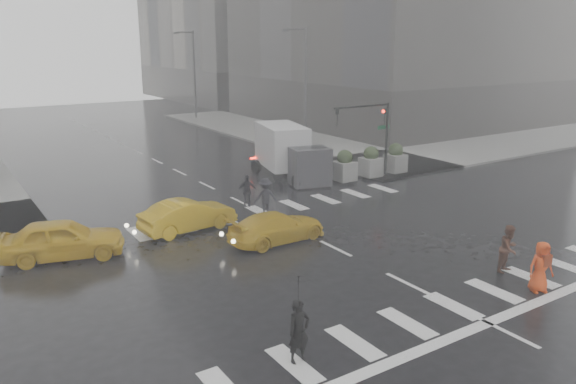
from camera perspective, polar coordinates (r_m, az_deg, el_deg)
ground at (r=22.61m, az=4.85°, el=-5.73°), size 120.00×120.00×0.00m
sidewalk_ne at (r=47.83m, az=10.48°, el=5.34°), size 35.00×35.00×0.15m
road_markings at (r=22.61m, az=4.85°, el=-5.72°), size 18.00×48.00×0.01m
traffic_signal_pole at (r=33.41m, az=8.78°, el=6.69°), size 4.45×0.42×4.50m
street_lamp_near at (r=42.19m, az=1.61°, el=10.97°), size 2.15×0.22×9.00m
street_lamp_far at (r=59.69m, az=-9.63°, el=12.01°), size 2.15×0.22×9.00m
planter_west at (r=32.68m, az=5.77°, el=2.62°), size 1.10×1.10×1.80m
planter_mid at (r=33.95m, az=8.41°, el=3.01°), size 1.10×1.10×1.80m
planter_east at (r=35.28m, az=10.85°, el=3.36°), size 1.10×1.10×1.80m
pedestrian_black at (r=14.42m, az=1.13°, el=-11.43°), size 0.97×0.99×2.43m
pedestrian_brown at (r=21.57m, az=21.53°, el=-5.37°), size 0.95×0.80×1.74m
pedestrian_orange at (r=20.32m, az=24.30°, el=-6.94°), size 1.00×0.85×1.73m
pedestrian_far_a at (r=27.89m, az=-4.18°, el=0.12°), size 1.11×0.91×1.64m
pedestrian_far_b at (r=26.44m, az=-2.33°, el=-0.51°), size 1.28×0.88×1.81m
taxi_front at (r=22.99m, az=-21.95°, el=-4.44°), size 4.81×2.94×1.53m
taxi_mid at (r=24.77m, az=-10.13°, el=-2.35°), size 4.33×1.90×1.38m
taxi_rear at (r=23.13m, az=-1.12°, el=-3.57°), size 3.82×1.91×1.23m
box_truck at (r=33.37m, az=0.10°, el=4.17°), size 2.21×5.91×3.14m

